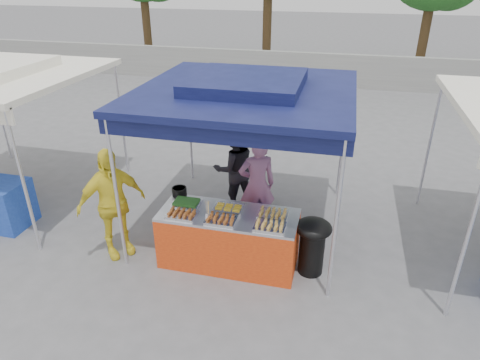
% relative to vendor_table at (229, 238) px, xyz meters
% --- Properties ---
extents(ground_plane, '(80.00, 80.00, 0.00)m').
position_rel_vendor_table_xyz_m(ground_plane, '(0.00, 0.10, -0.43)').
color(ground_plane, slate).
extents(back_wall, '(40.00, 0.25, 1.20)m').
position_rel_vendor_table_xyz_m(back_wall, '(0.00, 11.10, 0.17)').
color(back_wall, gray).
rests_on(back_wall, ground_plane).
extents(main_canopy, '(3.20, 3.20, 2.57)m').
position_rel_vendor_table_xyz_m(main_canopy, '(0.00, 1.07, 1.94)').
color(main_canopy, silver).
rests_on(main_canopy, ground_plane).
extents(vendor_table, '(2.00, 0.80, 0.85)m').
position_rel_vendor_table_xyz_m(vendor_table, '(0.00, 0.00, 0.00)').
color(vendor_table, '#DE4114').
rests_on(vendor_table, ground_plane).
extents(food_tray_fl, '(0.42, 0.30, 0.07)m').
position_rel_vendor_table_xyz_m(food_tray_fl, '(-0.62, -0.23, 0.46)').
color(food_tray_fl, white).
rests_on(food_tray_fl, vendor_table).
extents(food_tray_fm, '(0.42, 0.30, 0.07)m').
position_rel_vendor_table_xyz_m(food_tray_fm, '(-0.04, -0.24, 0.46)').
color(food_tray_fm, white).
rests_on(food_tray_fm, vendor_table).
extents(food_tray_fr, '(0.42, 0.30, 0.07)m').
position_rel_vendor_table_xyz_m(food_tray_fr, '(0.65, -0.24, 0.46)').
color(food_tray_fr, white).
rests_on(food_tray_fr, vendor_table).
extents(food_tray_bl, '(0.42, 0.30, 0.07)m').
position_rel_vendor_table_xyz_m(food_tray_bl, '(-0.67, 0.09, 0.46)').
color(food_tray_bl, white).
rests_on(food_tray_bl, vendor_table).
extents(food_tray_bm, '(0.42, 0.30, 0.07)m').
position_rel_vendor_table_xyz_m(food_tray_bm, '(-0.02, 0.09, 0.46)').
color(food_tray_bm, white).
rests_on(food_tray_bm, vendor_table).
extents(food_tray_br, '(0.42, 0.30, 0.07)m').
position_rel_vendor_table_xyz_m(food_tray_br, '(0.63, 0.08, 0.46)').
color(food_tray_br, white).
rests_on(food_tray_br, vendor_table).
extents(cooking_pot, '(0.22, 0.22, 0.13)m').
position_rel_vendor_table_xyz_m(cooking_pot, '(-0.88, 0.35, 0.49)').
color(cooking_pot, black).
rests_on(cooking_pot, vendor_table).
extents(skewer_cup, '(0.08, 0.08, 0.10)m').
position_rel_vendor_table_xyz_m(skewer_cup, '(-0.24, -0.20, 0.47)').
color(skewer_cup, silver).
rests_on(skewer_cup, vendor_table).
extents(wok_burner, '(0.52, 0.52, 0.87)m').
position_rel_vendor_table_xyz_m(wok_burner, '(1.21, 0.07, 0.09)').
color(wok_burner, black).
rests_on(wok_burner, ground_plane).
extents(crate_left, '(0.45, 0.31, 0.27)m').
position_rel_vendor_table_xyz_m(crate_left, '(-0.48, 0.73, -0.29)').
color(crate_left, '#1632BA').
rests_on(crate_left, ground_plane).
extents(crate_right, '(0.46, 0.32, 0.28)m').
position_rel_vendor_table_xyz_m(crate_right, '(0.37, 0.61, -0.29)').
color(crate_right, '#1632BA').
rests_on(crate_right, ground_plane).
extents(crate_stacked, '(0.43, 0.30, 0.26)m').
position_rel_vendor_table_xyz_m(crate_stacked, '(0.37, 0.61, -0.02)').
color(crate_stacked, '#1632BA').
rests_on(crate_stacked, crate_right).
extents(vendor_woman, '(0.72, 0.62, 1.67)m').
position_rel_vendor_table_xyz_m(vendor_woman, '(0.21, 1.00, 0.41)').
color(vendor_woman, '#9D648C').
rests_on(vendor_woman, ground_plane).
extents(helper_man, '(0.96, 0.90, 1.57)m').
position_rel_vendor_table_xyz_m(helper_man, '(-0.33, 1.63, 0.36)').
color(helper_man, '#222228').
rests_on(helper_man, ground_plane).
extents(customer_person, '(1.00, 1.05, 1.75)m').
position_rel_vendor_table_xyz_m(customer_person, '(-1.74, -0.17, 0.45)').
color(customer_person, yellow).
rests_on(customer_person, ground_plane).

